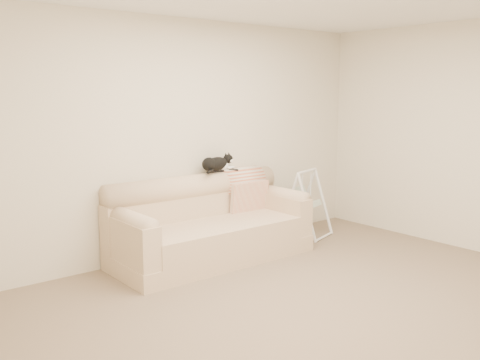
# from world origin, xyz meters

# --- Properties ---
(ground_plane) EXTENTS (5.00, 5.00, 0.00)m
(ground_plane) POSITION_xyz_m (0.00, 0.00, 0.00)
(ground_plane) COLOR #6E5D4E
(ground_plane) RESTS_ON ground
(room_shell) EXTENTS (5.04, 4.04, 2.60)m
(room_shell) POSITION_xyz_m (0.00, 0.00, 1.53)
(room_shell) COLOR beige
(room_shell) RESTS_ON ground
(sofa) EXTENTS (2.20, 0.93, 0.90)m
(sofa) POSITION_xyz_m (-0.04, 1.62, 0.35)
(sofa) COLOR #C3AC92
(sofa) RESTS_ON ground
(remote_a) EXTENTS (0.18, 0.07, 0.03)m
(remote_a) POSITION_xyz_m (0.26, 1.87, 0.91)
(remote_a) COLOR black
(remote_a) RESTS_ON sofa
(remote_b) EXTENTS (0.17, 0.11, 0.02)m
(remote_b) POSITION_xyz_m (0.45, 1.83, 0.91)
(remote_b) COLOR black
(remote_b) RESTS_ON sofa
(tuxedo_cat) EXTENTS (0.51, 0.31, 0.20)m
(tuxedo_cat) POSITION_xyz_m (0.26, 1.85, 1.00)
(tuxedo_cat) COLOR black
(tuxedo_cat) RESTS_ON sofa
(throw_blanket) EXTENTS (0.53, 0.38, 0.58)m
(throw_blanket) POSITION_xyz_m (0.62, 1.84, 0.72)
(throw_blanket) COLOR #CA643E
(throw_blanket) RESTS_ON sofa
(baby_swing) EXTENTS (0.65, 0.68, 0.85)m
(baby_swing) POSITION_xyz_m (1.47, 1.61, 0.42)
(baby_swing) COLOR white
(baby_swing) RESTS_ON ground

